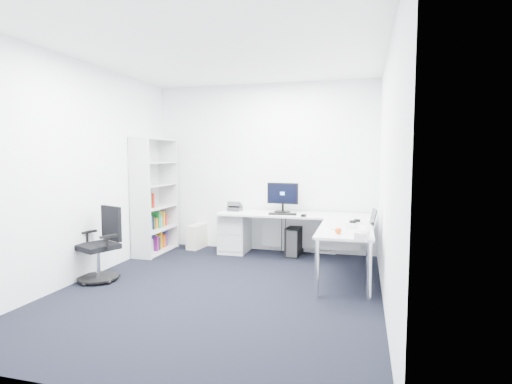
% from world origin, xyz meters
% --- Properties ---
extents(ground, '(4.20, 4.20, 0.00)m').
position_xyz_m(ground, '(0.00, 0.00, 0.00)').
color(ground, black).
extents(ceiling, '(4.20, 4.20, 0.00)m').
position_xyz_m(ceiling, '(0.00, 0.00, 2.70)').
color(ceiling, white).
extents(wall_back, '(3.60, 0.02, 2.70)m').
position_xyz_m(wall_back, '(0.00, 2.10, 1.35)').
color(wall_back, white).
rests_on(wall_back, ground).
extents(wall_front, '(3.60, 0.02, 2.70)m').
position_xyz_m(wall_front, '(0.00, -2.10, 1.35)').
color(wall_front, white).
rests_on(wall_front, ground).
extents(wall_left, '(0.02, 4.20, 2.70)m').
position_xyz_m(wall_left, '(-1.80, 0.00, 1.35)').
color(wall_left, white).
rests_on(wall_left, ground).
extents(wall_right, '(0.02, 4.20, 2.70)m').
position_xyz_m(wall_right, '(1.80, 0.00, 1.35)').
color(wall_right, white).
rests_on(wall_right, ground).
extents(l_desk, '(2.30, 1.29, 0.67)m').
position_xyz_m(l_desk, '(0.55, 1.40, 0.34)').
color(l_desk, silver).
rests_on(l_desk, ground).
extents(drawer_pedestal, '(0.42, 0.52, 0.64)m').
position_xyz_m(drawer_pedestal, '(-0.41, 1.82, 0.32)').
color(drawer_pedestal, silver).
rests_on(drawer_pedestal, ground).
extents(bookshelf, '(0.35, 0.91, 1.82)m').
position_xyz_m(bookshelf, '(-1.62, 1.45, 0.91)').
color(bookshelf, silver).
rests_on(bookshelf, ground).
extents(task_chair, '(0.67, 0.67, 0.91)m').
position_xyz_m(task_chair, '(-1.58, -0.06, 0.46)').
color(task_chair, black).
rests_on(task_chair, ground).
extents(black_pc_tower, '(0.23, 0.47, 0.44)m').
position_xyz_m(black_pc_tower, '(0.55, 1.86, 0.22)').
color(black_pc_tower, black).
rests_on(black_pc_tower, ground).
extents(beige_pc_tower, '(0.23, 0.44, 0.40)m').
position_xyz_m(beige_pc_tower, '(-1.11, 1.91, 0.20)').
color(beige_pc_tower, beige).
rests_on(beige_pc_tower, ground).
extents(power_strip, '(0.39, 0.08, 0.04)m').
position_xyz_m(power_strip, '(0.99, 2.09, 0.02)').
color(power_strip, silver).
rests_on(power_strip, ground).
extents(monitor, '(0.51, 0.20, 0.47)m').
position_xyz_m(monitor, '(0.37, 1.82, 0.91)').
color(monitor, black).
rests_on(monitor, l_desk).
extents(black_keyboard, '(0.42, 0.19, 0.02)m').
position_xyz_m(black_keyboard, '(0.42, 1.59, 0.68)').
color(black_keyboard, black).
rests_on(black_keyboard, l_desk).
extents(mouse, '(0.07, 0.11, 0.03)m').
position_xyz_m(mouse, '(0.75, 1.48, 0.69)').
color(mouse, black).
rests_on(mouse, l_desk).
extents(desk_phone, '(0.20, 0.20, 0.14)m').
position_xyz_m(desk_phone, '(-0.41, 1.82, 0.74)').
color(desk_phone, '#2D2E30').
rests_on(desk_phone, l_desk).
extents(laptop, '(0.39, 0.38, 0.25)m').
position_xyz_m(laptop, '(1.49, 0.79, 0.80)').
color(laptop, silver).
rests_on(laptop, l_desk).
extents(white_keyboard, '(0.15, 0.47, 0.02)m').
position_xyz_m(white_keyboard, '(1.26, 0.71, 0.68)').
color(white_keyboard, silver).
rests_on(white_keyboard, l_desk).
extents(headphones, '(0.19, 0.23, 0.05)m').
position_xyz_m(headphones, '(1.47, 1.16, 0.70)').
color(headphones, black).
rests_on(headphones, l_desk).
extents(orange_fruit, '(0.07, 0.07, 0.07)m').
position_xyz_m(orange_fruit, '(1.31, 0.28, 0.71)').
color(orange_fruit, '#E04E13').
rests_on(orange_fruit, l_desk).
extents(tissue_box, '(0.16, 0.25, 0.08)m').
position_xyz_m(tissue_box, '(1.57, 0.05, 0.71)').
color(tissue_box, silver).
rests_on(tissue_box, l_desk).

